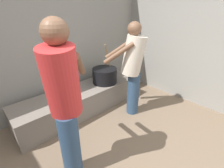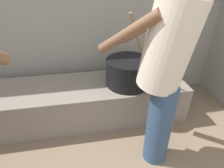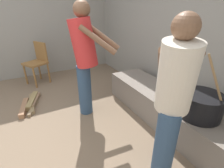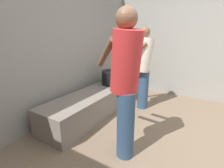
{
  "view_description": "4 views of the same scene",
  "coord_description": "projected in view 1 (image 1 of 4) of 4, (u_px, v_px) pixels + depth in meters",
  "views": [
    {
      "loc": [
        -0.71,
        -0.27,
        1.68
      ],
      "look_at": [
        0.54,
        1.05,
        0.81
      ],
      "focal_mm": 25.32,
      "sensor_mm": 36.0,
      "label": 1
    },
    {
      "loc": [
        0.62,
        0.2,
        1.42
      ],
      "look_at": [
        0.75,
        0.97,
        0.95
      ],
      "focal_mm": 29.44,
      "sensor_mm": 36.0,
      "label": 2
    },
    {
      "loc": [
        1.98,
        0.2,
        1.55
      ],
      "look_at": [
        0.21,
        1.15,
        0.61
      ],
      "focal_mm": 26.52,
      "sensor_mm": 36.0,
      "label": 3
    },
    {
      "loc": [
        -1.65,
        0.2,
        1.36
      ],
      "look_at": [
        0.49,
        1.49,
        0.62
      ],
      "focal_mm": 25.87,
      "sensor_mm": 36.0,
      "label": 4
    }
  ],
  "objects": [
    {
      "name": "cook_in_red_shirt",
      "position": [
        64.0,
        99.0,
        1.43
      ],
      "size": [
        0.67,
        0.73,
        1.63
      ],
      "color": "navy",
      "rests_on": "ground_plane"
    },
    {
      "name": "block_enclosure_rear",
      "position": [
        26.0,
        43.0,
        2.38
      ],
      "size": [
        5.0,
        0.2,
        2.44
      ],
      "primitive_type": "cube",
      "color": "gray",
      "rests_on": "ground_plane"
    },
    {
      "name": "hearth_ledge",
      "position": [
        82.0,
        100.0,
        2.82
      ],
      "size": [
        2.25,
        0.6,
        0.42
      ],
      "primitive_type": "cube",
      "color": "slate",
      "rests_on": "ground_plane"
    },
    {
      "name": "cooking_pot_main",
      "position": [
        105.0,
        75.0,
        2.95
      ],
      "size": [
        0.46,
        0.46,
        0.73
      ],
      "color": "black",
      "rests_on": "hearth_ledge"
    },
    {
      "name": "cook_in_cream_shirt",
      "position": [
        133.0,
        66.0,
        2.49
      ],
      "size": [
        0.67,
        0.69,
        1.53
      ],
      "color": "navy",
      "rests_on": "ground_plane"
    }
  ]
}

